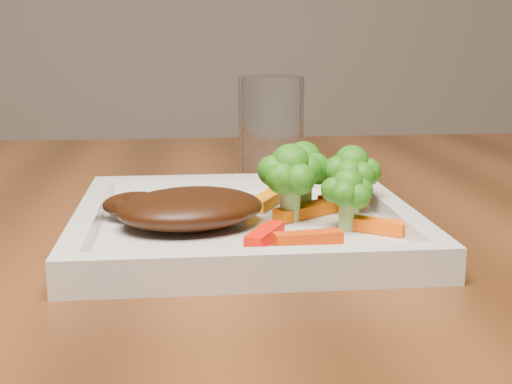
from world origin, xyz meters
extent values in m
cube|color=silver|center=(0.27, -0.27, 0.76)|extent=(0.27, 0.27, 0.01)
ellipsoid|color=#331607|center=(0.23, -0.28, 0.78)|extent=(0.14, 0.12, 0.03)
cube|color=#CE3503|center=(0.31, -0.34, 0.77)|extent=(0.05, 0.02, 0.01)
cube|color=#F15403|center=(0.37, -0.31, 0.77)|extent=(0.05, 0.04, 0.01)
cube|color=#F01003|center=(0.28, -0.33, 0.77)|extent=(0.04, 0.05, 0.01)
cube|color=red|center=(0.37, -0.22, 0.77)|extent=(0.06, 0.04, 0.01)
cube|color=orange|center=(0.30, -0.21, 0.77)|extent=(0.04, 0.06, 0.01)
cube|color=#C74F03|center=(0.33, -0.25, 0.77)|extent=(0.06, 0.05, 0.01)
cylinder|color=silver|center=(0.32, -0.08, 0.81)|extent=(0.08, 0.08, 0.12)
camera|label=1|loc=(0.22, -0.83, 0.91)|focal=50.00mm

